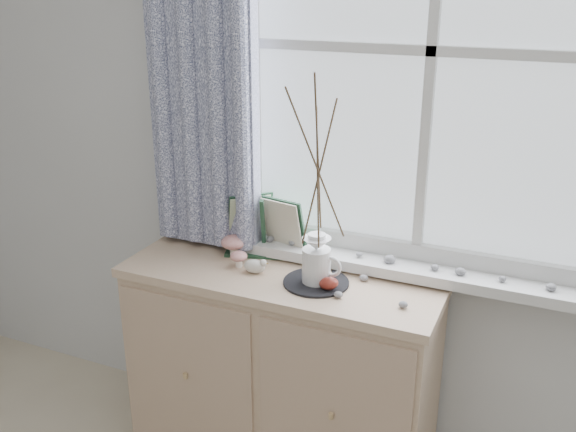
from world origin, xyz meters
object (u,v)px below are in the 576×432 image
Objects in this scene: toadstool_cluster at (235,246)px; twig_pitcher at (318,164)px; botanical_book at (261,227)px; sideboard at (281,371)px.

twig_pitcher is (0.36, -0.07, 0.39)m from toadstool_cluster.
botanical_book is 2.38× the size of toadstool_cluster.
botanical_book is at bearing 36.11° from toadstool_cluster.
botanical_book is at bearing 159.41° from twig_pitcher.
sideboard is 0.53m from toadstool_cluster.
toadstool_cluster is at bearing 168.71° from sideboard.
sideboard is 7.93× the size of toadstool_cluster.
sideboard is at bearing -56.23° from botanical_book.
twig_pitcher is (0.28, -0.13, 0.32)m from botanical_book.
botanical_book is 0.44m from twig_pitcher.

